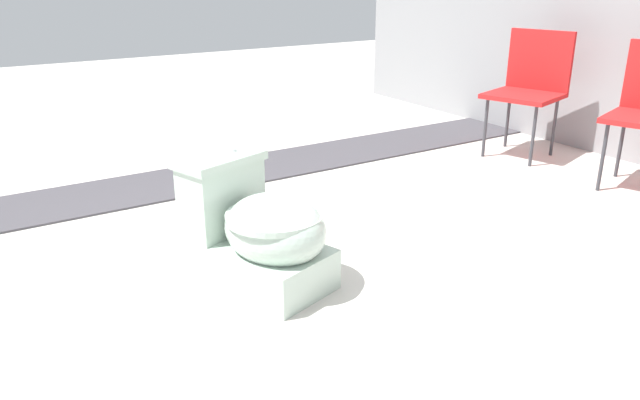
{
  "coord_description": "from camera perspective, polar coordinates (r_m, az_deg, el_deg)",
  "views": [
    {
      "loc": [
        2.14,
        -0.95,
        1.23
      ],
      "look_at": [
        0.04,
        0.37,
        0.3
      ],
      "focal_mm": 35.0,
      "sensor_mm": 36.0,
      "label": 1
    }
  ],
  "objects": [
    {
      "name": "toilet",
      "position": [
        2.55,
        -5.66,
        -2.96
      ],
      "size": [
        0.71,
        0.54,
        0.52
      ],
      "rotation": [
        0.0,
        0.0,
        0.31
      ],
      "color": "#B2C6B7",
      "rests_on": "ground"
    },
    {
      "name": "folding_chair_left",
      "position": [
        4.53,
        18.76,
        10.35
      ],
      "size": [
        0.55,
        0.55,
        0.83
      ],
      "rotation": [
        0.0,
        0.0,
        -1.29
      ],
      "color": "red",
      "rests_on": "ground"
    },
    {
      "name": "ground_plane",
      "position": [
        2.65,
        -7.38,
        -7.37
      ],
      "size": [
        14.0,
        14.0,
        0.0
      ],
      "primitive_type": "plane",
      "color": "beige"
    },
    {
      "name": "gravel_strip",
      "position": [
        3.97,
        -9.18,
        2.32
      ],
      "size": [
        0.56,
        8.0,
        0.01
      ],
      "primitive_type": "cube",
      "color": "#423F44",
      "rests_on": "ground"
    }
  ]
}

